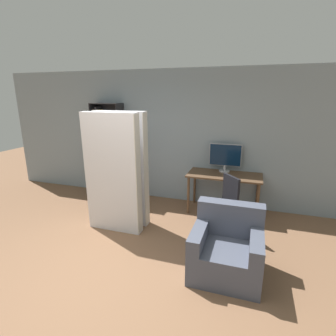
{
  "coord_description": "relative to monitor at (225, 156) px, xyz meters",
  "views": [
    {
      "loc": [
        1.63,
        -2.37,
        2.19
      ],
      "look_at": [
        0.34,
        1.52,
        1.05
      ],
      "focal_mm": 28.0,
      "sensor_mm": 36.0,
      "label": 1
    }
  ],
  "objects": [
    {
      "name": "mattress_far",
      "position": [
        -1.6,
        -1.18,
        -0.08
      ],
      "size": [
        0.92,
        0.2,
        1.95
      ],
      "color": "silver",
      "rests_on": "ground"
    },
    {
      "name": "monitor",
      "position": [
        0.0,
        0.0,
        0.0
      ],
      "size": [
        0.61,
        0.2,
        0.54
      ],
      "color": "#B7B7BC",
      "rests_on": "desk"
    },
    {
      "name": "bookshelf",
      "position": [
        -2.59,
        -0.02,
        -0.09
      ],
      "size": [
        0.65,
        0.34,
        2.03
      ],
      "color": "black",
      "rests_on": "ground"
    },
    {
      "name": "wall_back",
      "position": [
        -1.12,
        0.15,
        0.29
      ],
      "size": [
        8.0,
        0.06,
        2.7
      ],
      "color": "gray",
      "rests_on": "ground"
    },
    {
      "name": "ground_plane",
      "position": [
        -1.12,
        -2.64,
        -1.06
      ],
      "size": [
        16.0,
        16.0,
        0.0
      ],
      "primitive_type": "plane",
      "color": "brown"
    },
    {
      "name": "mattress_near",
      "position": [
        -1.6,
        -1.48,
        -0.08
      ],
      "size": [
        0.92,
        0.21,
        1.95
      ],
      "color": "silver",
      "rests_on": "ground"
    },
    {
      "name": "desk",
      "position": [
        0.03,
        -0.21,
        -0.4
      ],
      "size": [
        1.37,
        0.66,
        0.75
      ],
      "color": "brown",
      "rests_on": "ground"
    },
    {
      "name": "office_chair",
      "position": [
        0.11,
        -1.06,
        -0.66
      ],
      "size": [
        0.62,
        0.62,
        0.97
      ],
      "color": "#4C4C51",
      "rests_on": "ground"
    },
    {
      "name": "armchair",
      "position": [
        0.29,
        -2.01,
        -0.74
      ],
      "size": [
        0.85,
        0.8,
        0.85
      ],
      "color": "#474C5B",
      "rests_on": "ground"
    }
  ]
}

